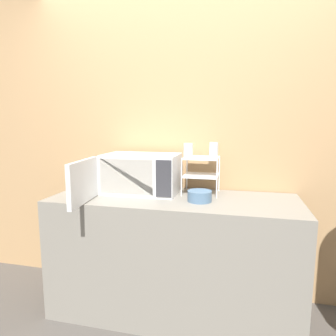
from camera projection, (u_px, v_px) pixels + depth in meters
name	position (u px, v px, depth m)	size (l,w,h in m)	color
wall_back	(184.00, 140.00, 2.50)	(8.00, 0.06, 2.60)	tan
counter	(174.00, 255.00, 2.26)	(1.80, 0.67, 0.90)	gray
microwave	(139.00, 174.00, 2.32)	(0.60, 0.81, 0.30)	silver
dish_rack	(201.00, 167.00, 2.29)	(0.27, 0.24, 0.28)	white
glass_front_left	(188.00, 150.00, 2.22)	(0.07, 0.07, 0.11)	silver
glass_back_right	(214.00, 149.00, 2.32)	(0.07, 0.07, 0.11)	silver
bowl	(200.00, 196.00, 2.08)	(0.17, 0.17, 0.08)	slate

